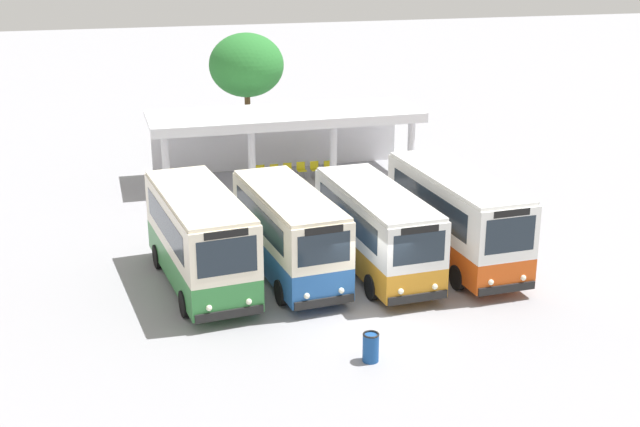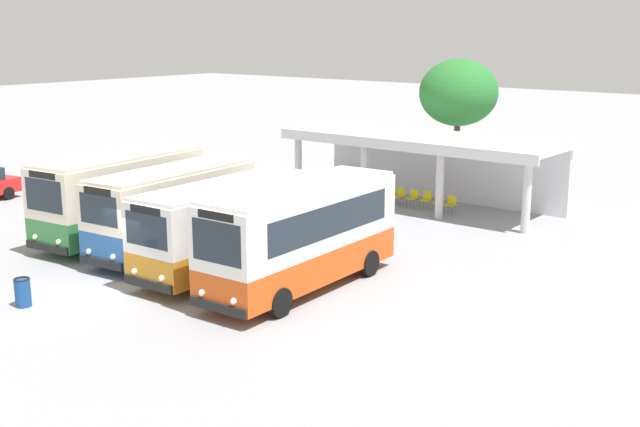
# 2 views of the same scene
# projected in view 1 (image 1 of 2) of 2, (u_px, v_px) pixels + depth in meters

# --- Properties ---
(ground_plane) EXTENTS (180.00, 180.00, 0.00)m
(ground_plane) POSITION_uv_depth(u_px,v_px,m) (373.00, 317.00, 27.54)
(ground_plane) COLOR #939399
(city_bus_nearest_orange) EXTENTS (3.13, 7.59, 3.43)m
(city_bus_nearest_orange) POSITION_uv_depth(u_px,v_px,m) (200.00, 236.00, 29.33)
(city_bus_nearest_orange) COLOR black
(city_bus_nearest_orange) RESTS_ON ground
(city_bus_second_in_row) EXTENTS (2.83, 7.34, 3.24)m
(city_bus_second_in_row) POSITION_uv_depth(u_px,v_px,m) (289.00, 231.00, 30.14)
(city_bus_second_in_row) COLOR black
(city_bus_second_in_row) RESTS_ON ground
(city_bus_middle_cream) EXTENTS (2.64, 7.65, 3.14)m
(city_bus_middle_cream) POSITION_uv_depth(u_px,v_px,m) (376.00, 227.00, 30.68)
(city_bus_middle_cream) COLOR black
(city_bus_middle_cream) RESTS_ON ground
(city_bus_fourth_amber) EXTENTS (2.64, 8.09, 3.45)m
(city_bus_fourth_amber) POSITION_uv_depth(u_px,v_px,m) (456.00, 214.00, 31.55)
(city_bus_fourth_amber) COLOR black
(city_bus_fourth_amber) RESTS_ON ground
(terminal_canopy) EXTENTS (13.65, 4.50, 3.40)m
(terminal_canopy) POSITION_uv_depth(u_px,v_px,m) (283.00, 126.00, 42.86)
(terminal_canopy) COLOR silver
(terminal_canopy) RESTS_ON ground
(waiting_chair_end_by_column) EXTENTS (0.45, 0.45, 0.86)m
(waiting_chair_end_by_column) POSITION_uv_depth(u_px,v_px,m) (261.00, 172.00, 42.11)
(waiting_chair_end_by_column) COLOR slate
(waiting_chair_end_by_column) RESTS_ON ground
(waiting_chair_second_from_end) EXTENTS (0.45, 0.45, 0.86)m
(waiting_chair_second_from_end) POSITION_uv_depth(u_px,v_px,m) (275.00, 171.00, 42.25)
(waiting_chair_second_from_end) COLOR slate
(waiting_chair_second_from_end) RESTS_ON ground
(waiting_chair_middle_seat) EXTENTS (0.45, 0.45, 0.86)m
(waiting_chair_middle_seat) POSITION_uv_depth(u_px,v_px,m) (288.00, 170.00, 42.48)
(waiting_chair_middle_seat) COLOR slate
(waiting_chair_middle_seat) RESTS_ON ground
(waiting_chair_fourth_seat) EXTENTS (0.45, 0.45, 0.86)m
(waiting_chair_fourth_seat) POSITION_uv_depth(u_px,v_px,m) (301.00, 169.00, 42.68)
(waiting_chair_fourth_seat) COLOR slate
(waiting_chair_fourth_seat) RESTS_ON ground
(waiting_chair_fifth_seat) EXTENTS (0.45, 0.45, 0.86)m
(waiting_chair_fifth_seat) POSITION_uv_depth(u_px,v_px,m) (315.00, 168.00, 42.81)
(waiting_chair_fifth_seat) COLOR slate
(waiting_chair_fifth_seat) RESTS_ON ground
(waiting_chair_far_end_seat) EXTENTS (0.45, 0.45, 0.86)m
(waiting_chair_far_end_seat) POSITION_uv_depth(u_px,v_px,m) (329.00, 168.00, 42.90)
(waiting_chair_far_end_seat) COLOR slate
(waiting_chair_far_end_seat) RESTS_ON ground
(roadside_tree_behind_canopy) EXTENTS (4.11, 4.11, 6.77)m
(roadside_tree_behind_canopy) POSITION_uv_depth(u_px,v_px,m) (246.00, 65.00, 46.03)
(roadside_tree_behind_canopy) COLOR brown
(roadside_tree_behind_canopy) RESTS_ON ground
(litter_bin_apron) EXTENTS (0.49, 0.49, 0.90)m
(litter_bin_apron) POSITION_uv_depth(u_px,v_px,m) (371.00, 347.00, 24.57)
(litter_bin_apron) COLOR #19478C
(litter_bin_apron) RESTS_ON ground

